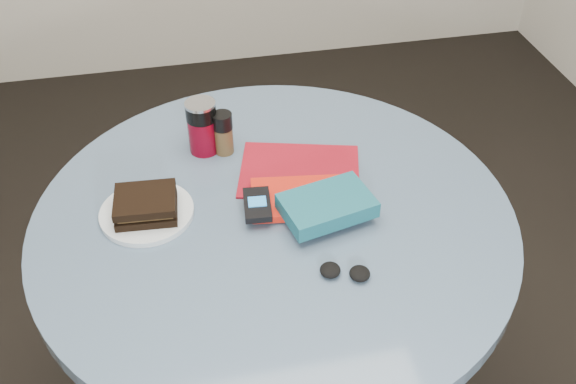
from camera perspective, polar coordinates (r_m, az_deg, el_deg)
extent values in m
cylinder|color=black|center=(1.61, -1.07, -11.79)|extent=(0.11, 0.11, 0.68)
cylinder|color=#43576E|center=(1.34, -1.25, -2.43)|extent=(1.00, 1.00, 0.04)
cylinder|color=silver|center=(1.35, -12.43, -1.80)|extent=(0.20, 0.20, 0.01)
cube|color=black|center=(1.34, -12.44, -1.53)|extent=(0.13, 0.11, 0.02)
cube|color=#3B2A16|center=(1.33, -12.52, -1.11)|extent=(0.11, 0.10, 0.01)
cube|color=black|center=(1.32, -12.60, -0.68)|extent=(0.13, 0.11, 0.02)
cylinder|color=maroon|center=(1.48, -7.55, 5.09)|extent=(0.08, 0.08, 0.09)
cylinder|color=black|center=(1.45, -7.76, 7.06)|extent=(0.08, 0.08, 0.04)
cylinder|color=silver|center=(1.44, -7.84, 7.76)|extent=(0.08, 0.08, 0.01)
cylinder|color=#45351D|center=(1.48, -5.73, 4.64)|extent=(0.05, 0.05, 0.07)
cylinder|color=black|center=(1.45, -5.86, 6.29)|extent=(0.05, 0.05, 0.04)
cube|color=maroon|center=(1.43, 1.04, 1.88)|extent=(0.31, 0.26, 0.00)
cube|color=red|center=(1.34, 0.83, -0.56)|extent=(0.21, 0.15, 0.02)
cube|color=#134E5D|center=(1.29, 3.49, -1.20)|extent=(0.20, 0.15, 0.03)
cube|color=black|center=(1.31, -2.74, -1.14)|extent=(0.06, 0.10, 0.02)
cube|color=#2472B4|center=(1.30, -2.76, -0.85)|extent=(0.04, 0.03, 0.00)
ellipsoid|color=black|center=(1.20, 3.77, -6.94)|extent=(0.05, 0.05, 0.02)
ellipsoid|color=black|center=(1.20, 6.39, -7.22)|extent=(0.05, 0.05, 0.02)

